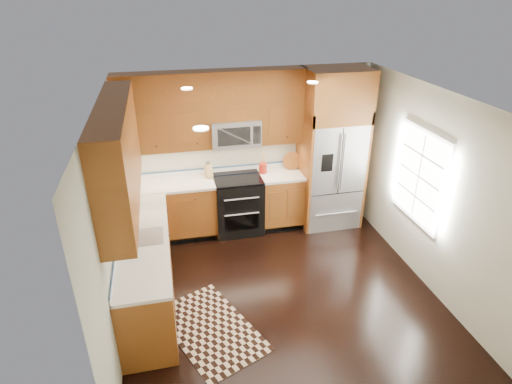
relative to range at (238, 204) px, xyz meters
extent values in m
plane|color=black|center=(0.25, -1.67, -0.47)|extent=(4.00, 4.00, 0.00)
cube|color=beige|center=(0.25, 0.33, 0.83)|extent=(4.00, 0.02, 2.60)
cube|color=beige|center=(-1.75, -1.67, 0.83)|extent=(0.02, 4.00, 2.60)
cube|color=beige|center=(2.25, -1.67, 0.83)|extent=(0.02, 4.00, 2.60)
cube|color=white|center=(2.23, -1.47, 0.93)|extent=(0.04, 1.10, 1.30)
cube|color=white|center=(2.22, -1.47, 0.93)|extent=(0.02, 0.95, 1.15)
cube|color=#935C1C|center=(-1.06, 0.03, -0.02)|extent=(1.37, 0.60, 0.90)
cube|color=#935C1C|center=(0.74, 0.03, -0.02)|extent=(0.72, 0.60, 0.90)
cube|color=#935C1C|center=(-1.45, -1.47, -0.02)|extent=(0.60, 2.40, 0.90)
cube|color=white|center=(-0.32, 0.03, 0.45)|extent=(2.85, 0.62, 0.04)
cube|color=white|center=(-1.45, -1.47, 0.45)|extent=(0.62, 2.40, 0.04)
cube|color=brown|center=(-0.32, 0.17, 1.36)|extent=(2.85, 0.33, 0.75)
cube|color=brown|center=(-1.58, -1.47, 1.36)|extent=(0.33, 2.40, 0.75)
cube|color=#935C1C|center=(-0.32, 0.17, 1.93)|extent=(2.85, 0.33, 0.40)
cube|color=#935C1C|center=(-1.58, -1.47, 1.93)|extent=(0.33, 2.40, 0.40)
cube|color=black|center=(0.00, 0.00, -0.01)|extent=(0.76, 0.64, 0.92)
cube|color=black|center=(0.00, 0.00, 0.47)|extent=(0.76, 0.60, 0.02)
cube|color=black|center=(0.00, -0.31, 0.15)|extent=(0.55, 0.01, 0.18)
cube|color=black|center=(0.00, -0.31, -0.17)|extent=(0.55, 0.01, 0.28)
cylinder|color=#B2B2B7|center=(0.00, -0.34, 0.27)|extent=(0.55, 0.02, 0.02)
cylinder|color=#B2B2B7|center=(0.00, -0.34, 0.00)|extent=(0.55, 0.02, 0.02)
cube|color=#B2B2B7|center=(0.00, 0.13, 1.19)|extent=(0.76, 0.40, 0.42)
cube|color=black|center=(-0.05, -0.06, 1.19)|extent=(0.50, 0.01, 0.28)
cube|color=#B2B2B7|center=(1.55, -0.04, 0.43)|extent=(0.90, 0.74, 1.80)
cube|color=black|center=(1.55, -0.41, 0.78)|extent=(0.01, 0.01, 1.08)
cube|color=black|center=(1.33, -0.41, 0.78)|extent=(0.18, 0.01, 0.28)
cube|color=#935C1C|center=(1.08, -0.04, 0.53)|extent=(0.04, 0.74, 2.00)
cube|color=#935C1C|center=(2.02, -0.04, 0.53)|extent=(0.04, 0.74, 2.00)
cube|color=brown|center=(1.55, -0.04, 1.73)|extent=(0.98, 0.74, 0.80)
cube|color=#B2B2B7|center=(-1.45, -1.47, 0.48)|extent=(0.50, 0.42, 0.02)
cylinder|color=#B2B2B7|center=(-1.65, -1.25, 0.61)|extent=(0.02, 0.02, 0.28)
torus|color=#B2B2B7|center=(-1.65, -1.33, 0.75)|extent=(0.18, 0.02, 0.18)
cube|color=black|center=(-0.75, -2.20, -0.46)|extent=(1.34, 1.64, 0.01)
cube|color=tan|center=(-0.44, 0.15, 0.58)|extent=(0.12, 0.15, 0.21)
cylinder|color=#9F2213|center=(0.44, 0.12, 0.56)|extent=(0.15, 0.15, 0.17)
cylinder|color=brown|center=(0.95, 0.17, 0.48)|extent=(0.36, 0.36, 0.02)
camera|label=1|loc=(-1.07, -6.10, 3.28)|focal=30.00mm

